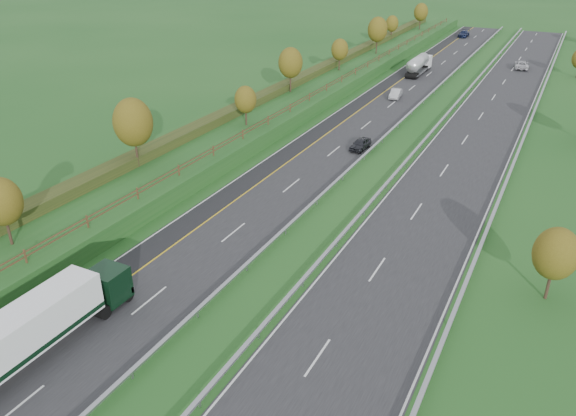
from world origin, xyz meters
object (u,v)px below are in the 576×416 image
Objects in this scene: car_small_far at (464,34)px; car_oncoming at (522,65)px; car_dark_near at (360,144)px; car_silver_mid at (396,93)px; box_lorry at (27,334)px; road_tanker at (419,64)px.

car_small_far is 0.96× the size of car_oncoming.
car_dark_near is 26.13m from car_silver_mid.
car_dark_near is at bearing -89.45° from car_silver_mid.
box_lorry is 47.28m from car_dark_near.
road_tanker is at bearing 89.86° from box_lorry.
road_tanker is at bearing 100.07° from car_dark_near.
car_silver_mid is at bearing 88.71° from box_lorry.
road_tanker reaches higher than car_dark_near.
car_small_far is 37.97m from car_oncoming.
road_tanker is at bearing -88.96° from car_small_far.
car_dark_near is at bearing -86.39° from car_small_far.
car_silver_mid is (-3.37, 25.91, 0.04)m from car_dark_near.
car_oncoming is at bearing 37.86° from road_tanker.
car_silver_mid is (1.42, -19.43, -1.08)m from road_tanker.
car_small_far is at bearing 90.79° from road_tanker.
car_small_far is (-2.06, 66.39, 0.05)m from car_silver_mid.
road_tanker is 1.99× the size of car_oncoming.
car_dark_near is 60.30m from car_oncoming.
car_silver_mid is 36.74m from car_oncoming.
box_lorry is at bearing -89.58° from car_small_far.
car_small_far is at bearing 84.92° from car_silver_mid.
road_tanker is 2.08× the size of car_small_far.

